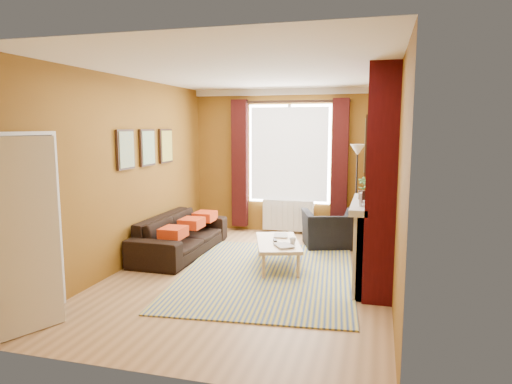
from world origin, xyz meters
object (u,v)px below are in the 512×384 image
sofa (181,234)px  floor_lamp (357,166)px  armchair (332,229)px  wicker_stool (312,228)px  coffee_table (278,244)px

sofa → floor_lamp: (2.74, 1.35, 1.08)m
armchair → floor_lamp: size_ratio=0.54×
wicker_stool → sofa: bearing=-139.6°
sofa → armchair: 2.59m
armchair → wicker_stool: 0.73m
sofa → floor_lamp: floor_lamp is taller
sofa → wicker_stool: (1.93, 1.64, -0.12)m
sofa → armchair: (2.36, 1.07, -0.01)m
coffee_table → wicker_stool: bearing=65.9°
sofa → coffee_table: sofa is taller
wicker_stool → coffee_table: bearing=-96.7°
armchair → floor_lamp: (0.39, 0.28, 1.09)m
coffee_table → armchair: bearing=47.3°
armchair → coffee_table: 1.53m
sofa → floor_lamp: 3.24m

